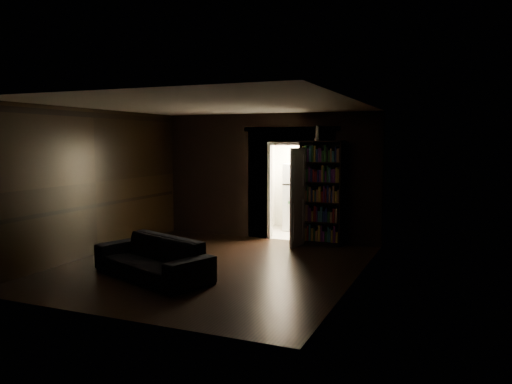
# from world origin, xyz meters

# --- Properties ---
(ground) EXTENTS (5.50, 5.50, 0.00)m
(ground) POSITION_xyz_m (0.00, 0.00, 0.00)
(ground) COLOR black
(ground) RESTS_ON ground
(room_walls) EXTENTS (5.02, 5.61, 2.84)m
(room_walls) POSITION_xyz_m (-0.01, 1.07, 1.68)
(room_walls) COLOR black
(room_walls) RESTS_ON ground
(kitchen_alcove) EXTENTS (2.20, 1.80, 2.60)m
(kitchen_alcove) POSITION_xyz_m (0.50, 3.87, 1.21)
(kitchen_alcove) COLOR beige
(kitchen_alcove) RESTS_ON ground
(sofa) EXTENTS (2.38, 1.66, 0.84)m
(sofa) POSITION_xyz_m (-0.57, -0.96, 0.42)
(sofa) COLOR black
(sofa) RESTS_ON ground
(bookshelf) EXTENTS (0.96, 0.62, 2.20)m
(bookshelf) POSITION_xyz_m (1.25, 2.59, 1.10)
(bookshelf) COLOR black
(bookshelf) RESTS_ON ground
(refrigerator) EXTENTS (0.88, 0.83, 1.65)m
(refrigerator) POSITION_xyz_m (0.36, 4.03, 0.82)
(refrigerator) COLOR white
(refrigerator) RESTS_ON ground
(door) EXTENTS (0.21, 0.84, 2.05)m
(door) POSITION_xyz_m (0.89, 2.31, 1.02)
(door) COLOR white
(door) RESTS_ON ground
(figurine) EXTENTS (0.14, 0.14, 0.32)m
(figurine) POSITION_xyz_m (1.13, 2.66, 2.36)
(figurine) COLOR silver
(figurine) RESTS_ON bookshelf
(bottles) EXTENTS (0.71, 0.15, 0.28)m
(bottles) POSITION_xyz_m (0.33, 3.99, 1.79)
(bottles) COLOR black
(bottles) RESTS_ON refrigerator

